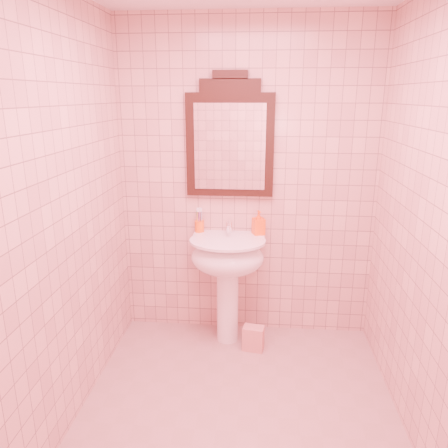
# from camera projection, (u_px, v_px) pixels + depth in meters

# --- Properties ---
(floor) EXTENTS (2.20, 2.20, 0.00)m
(floor) POSITION_uv_depth(u_px,v_px,m) (238.00, 415.00, 2.72)
(floor) COLOR tan
(floor) RESTS_ON ground
(back_wall) EXTENTS (2.00, 0.02, 2.50)m
(back_wall) POSITION_uv_depth(u_px,v_px,m) (247.00, 184.00, 3.41)
(back_wall) COLOR beige
(back_wall) RESTS_ON floor
(pedestal_sink) EXTENTS (0.58, 0.58, 0.86)m
(pedestal_sink) POSITION_uv_depth(u_px,v_px,m) (228.00, 264.00, 3.37)
(pedestal_sink) COLOR white
(pedestal_sink) RESTS_ON floor
(faucet) EXTENTS (0.04, 0.16, 0.11)m
(faucet) POSITION_uv_depth(u_px,v_px,m) (229.00, 227.00, 3.43)
(faucet) COLOR white
(faucet) RESTS_ON pedestal_sink
(mirror) EXTENTS (0.67, 0.06, 0.93)m
(mirror) POSITION_uv_depth(u_px,v_px,m) (230.00, 140.00, 3.30)
(mirror) COLOR black
(mirror) RESTS_ON back_wall
(toothbrush_cup) EXTENTS (0.07, 0.07, 0.17)m
(toothbrush_cup) POSITION_uv_depth(u_px,v_px,m) (199.00, 226.00, 3.49)
(toothbrush_cup) COLOR orange
(toothbrush_cup) RESTS_ON pedestal_sink
(soap_dispenser) EXTENTS (0.11, 0.11, 0.19)m
(soap_dispenser) POSITION_uv_depth(u_px,v_px,m) (259.00, 223.00, 3.41)
(soap_dispenser) COLOR #FF5915
(soap_dispenser) RESTS_ON pedestal_sink
(towel) EXTENTS (0.17, 0.13, 0.19)m
(towel) POSITION_uv_depth(u_px,v_px,m) (253.00, 338.00, 3.40)
(towel) COLOR #D07A7E
(towel) RESTS_ON floor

